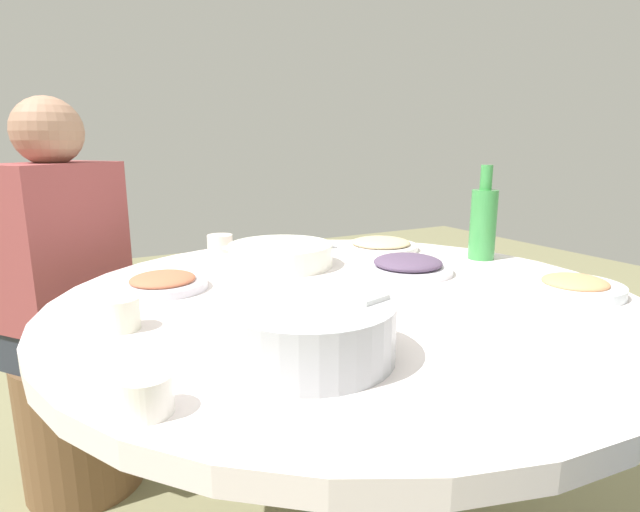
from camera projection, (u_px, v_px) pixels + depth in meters
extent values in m
cylinder|color=#99999E|center=(346.00, 444.00, 1.21)|extent=(0.14, 0.14, 0.67)
cylinder|color=silver|center=(347.00, 302.00, 1.13)|extent=(1.27, 1.27, 0.04)
cylinder|color=#B2B5BA|center=(310.00, 330.00, 0.78)|extent=(0.27, 0.27, 0.09)
ellipsoid|color=white|center=(310.00, 327.00, 0.78)|extent=(0.22, 0.22, 0.10)
cube|color=white|center=(343.00, 290.00, 0.82)|extent=(0.16, 0.09, 0.01)
cylinder|color=white|center=(281.00, 255.00, 1.37)|extent=(0.28, 0.28, 0.06)
cylinder|color=#321913|center=(281.00, 257.00, 1.37)|extent=(0.25, 0.25, 0.04)
cylinder|color=silver|center=(281.00, 247.00, 1.37)|extent=(0.14, 0.29, 0.01)
cylinder|color=silver|center=(381.00, 247.00, 1.58)|extent=(0.23, 0.23, 0.02)
ellipsoid|color=tan|center=(381.00, 242.00, 1.58)|extent=(0.18, 0.18, 0.03)
cylinder|color=silver|center=(163.00, 285.00, 1.16)|extent=(0.20, 0.20, 0.02)
ellipsoid|color=#B86344|center=(163.00, 279.00, 1.15)|extent=(0.15, 0.15, 0.03)
cylinder|color=white|center=(408.00, 269.00, 1.30)|extent=(0.23, 0.23, 0.02)
ellipsoid|color=#523F59|center=(408.00, 262.00, 1.30)|extent=(0.18, 0.18, 0.04)
cylinder|color=silver|center=(574.00, 288.00, 1.12)|extent=(0.21, 0.21, 0.02)
ellipsoid|color=tan|center=(575.00, 282.00, 1.12)|extent=(0.14, 0.14, 0.03)
cylinder|color=#3B9146|center=(483.00, 225.00, 1.44)|extent=(0.07, 0.07, 0.20)
cylinder|color=#3B9146|center=(486.00, 177.00, 1.41)|extent=(0.03, 0.03, 0.07)
cylinder|color=beige|center=(220.00, 243.00, 1.55)|extent=(0.08, 0.08, 0.05)
cylinder|color=silver|center=(121.00, 314.00, 0.90)|extent=(0.07, 0.07, 0.06)
cylinder|color=white|center=(146.00, 394.00, 0.62)|extent=(0.07, 0.07, 0.05)
cylinder|color=brown|center=(81.00, 420.00, 1.59)|extent=(0.35, 0.35, 0.43)
cube|color=#2D333D|center=(71.00, 338.00, 1.52)|extent=(0.46, 0.46, 0.12)
cube|color=#924142|center=(60.00, 243.00, 1.46)|extent=(0.37, 0.39, 0.46)
sphere|color=#A0765D|center=(47.00, 131.00, 1.39)|extent=(0.19, 0.19, 0.19)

